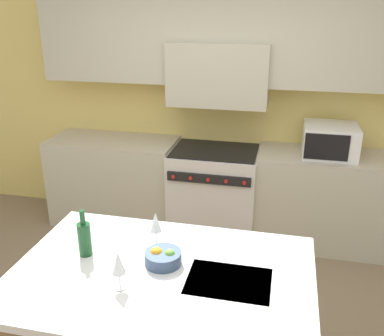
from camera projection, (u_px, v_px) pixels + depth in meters
The scene contains 8 objects.
back_cabinetry at pixel (221, 77), 4.26m from camera, with size 10.00×0.46×2.70m.
back_counter at pixel (214, 190), 4.45m from camera, with size 3.54×0.62×0.95m.
range_stove at pixel (214, 192), 4.43m from camera, with size 0.87×0.70×0.92m.
microwave at pixel (330, 140), 4.00m from camera, with size 0.49×0.45×0.29m.
wine_bottle at pixel (85, 238), 2.43m from camera, with size 0.08×0.08×0.28m.
wine_glass_near at pixel (118, 264), 2.13m from camera, with size 0.07×0.07×0.21m.
wine_glass_far at pixel (156, 223), 2.52m from camera, with size 0.07×0.07×0.21m.
fruit_bowl at pixel (163, 257), 2.37m from camera, with size 0.21×0.21×0.10m.
Camera 1 is at (0.66, -2.22, 2.31)m, focal length 40.00 mm.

